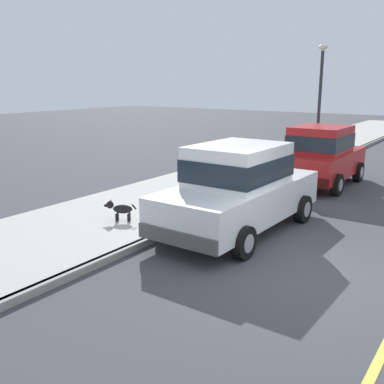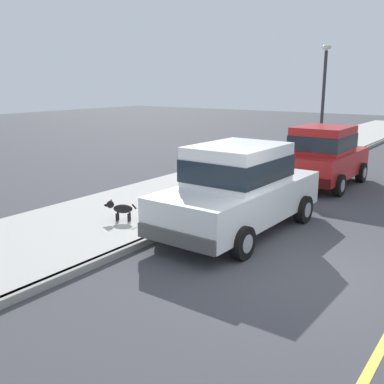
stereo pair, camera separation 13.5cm
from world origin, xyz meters
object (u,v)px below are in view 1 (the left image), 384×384
dog_black (120,209)px  street_lamp (320,90)px  car_white_sedan (239,187)px  car_red_hatchback (321,155)px

dog_black → street_lamp: street_lamp is taller
car_white_sedan → dog_black: size_ratio=6.76×
car_white_sedan → street_lamp: 9.22m
car_white_sedan → car_red_hatchback: size_ratio=1.22×
dog_black → street_lamp: size_ratio=0.16×
street_lamp → car_red_hatchback: bearing=-68.3°
car_red_hatchback → street_lamp: 4.19m
dog_black → car_red_hatchback: bearing=71.4°
dog_black → street_lamp: 10.52m
car_red_hatchback → street_lamp: bearing=111.7°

